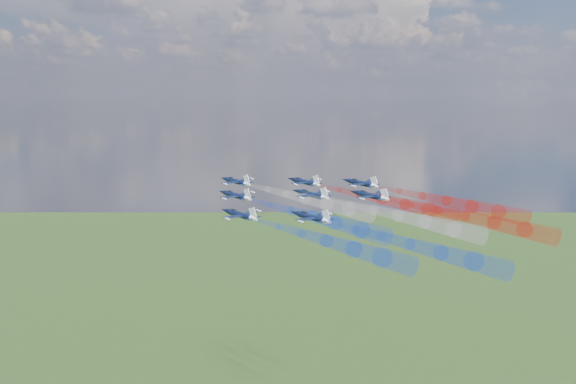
# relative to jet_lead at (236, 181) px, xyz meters

# --- Properties ---
(jet_lead) EXTENTS (13.68, 13.21, 4.14)m
(jet_lead) POSITION_rel_jet_lead_xyz_m (0.00, 0.00, 0.00)
(jet_lead) COLOR black
(trail_lead) EXTENTS (31.36, 22.60, 6.32)m
(trail_lead) POSITION_rel_jet_lead_xyz_m (18.58, -12.24, -1.62)
(trail_lead) COLOR white
(jet_inner_left) EXTENTS (13.68, 13.21, 4.14)m
(jet_inner_left) POSITION_rel_jet_lead_xyz_m (3.49, -13.36, -1.18)
(jet_inner_left) COLOR black
(trail_inner_left) EXTENTS (31.36, 22.60, 6.32)m
(trail_inner_left) POSITION_rel_jet_lead_xyz_m (22.07, -25.61, -2.80)
(trail_inner_left) COLOR blue
(jet_inner_right) EXTENTS (13.68, 13.21, 4.14)m
(jet_inner_right) POSITION_rel_jet_lead_xyz_m (16.22, 1.85, 0.04)
(jet_inner_right) COLOR black
(trail_inner_right) EXTENTS (31.36, 22.60, 6.32)m
(trail_inner_right) POSITION_rel_jet_lead_xyz_m (34.80, -10.39, -1.58)
(trail_inner_right) COLOR red
(jet_outer_left) EXTENTS (13.68, 13.21, 4.14)m
(jet_outer_left) POSITION_rel_jet_lead_xyz_m (7.77, -26.19, -2.87)
(jet_outer_left) COLOR black
(trail_outer_left) EXTENTS (31.36, 22.60, 6.32)m
(trail_outer_left) POSITION_rel_jet_lead_xyz_m (26.34, -38.43, -4.49)
(trail_outer_left) COLOR blue
(jet_center_third) EXTENTS (13.68, 13.21, 4.14)m
(jet_center_third) POSITION_rel_jet_lead_xyz_m (19.85, -12.27, -0.67)
(jet_center_third) COLOR black
(trail_center_third) EXTENTS (31.36, 22.60, 6.32)m
(trail_center_third) POSITION_rel_jet_lead_xyz_m (38.43, -24.52, -2.29)
(trail_center_third) COLOR white
(jet_outer_right) EXTENTS (13.68, 13.21, 4.14)m
(jet_outer_right) POSITION_rel_jet_lead_xyz_m (29.54, 1.90, 0.06)
(jet_outer_right) COLOR black
(trail_outer_right) EXTENTS (31.36, 22.60, 6.32)m
(trail_outer_right) POSITION_rel_jet_lead_xyz_m (48.12, -10.34, -1.56)
(trail_outer_right) COLOR red
(jet_rear_left) EXTENTS (13.68, 13.21, 4.14)m
(jet_rear_left) POSITION_rel_jet_lead_xyz_m (22.03, -26.72, -2.75)
(jet_rear_left) COLOR black
(trail_rear_left) EXTENTS (31.36, 22.60, 6.32)m
(trail_rear_left) POSITION_rel_jet_lead_xyz_m (40.60, -38.96, -4.37)
(trail_rear_left) COLOR blue
(jet_rear_right) EXTENTS (13.68, 13.21, 4.14)m
(jet_rear_right) POSITION_rel_jet_lead_xyz_m (32.30, -10.09, -0.86)
(jet_rear_right) COLOR black
(trail_rear_right) EXTENTS (31.36, 22.60, 6.32)m
(trail_rear_right) POSITION_rel_jet_lead_xyz_m (50.88, -22.33, -2.48)
(trail_rear_right) COLOR red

